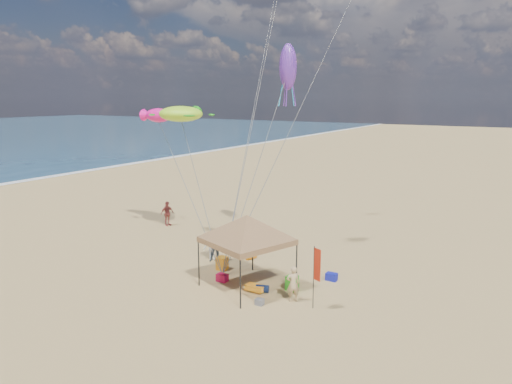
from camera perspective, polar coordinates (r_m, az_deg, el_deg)
ground at (r=24.32m, az=-3.74°, el=-10.48°), size 280.00×280.00×0.00m
canopy_tent at (r=22.40m, az=-1.09°, el=-3.11°), size 6.32×6.32×4.14m
feather_flag at (r=20.69m, az=7.18°, el=-8.95°), size 0.40×0.20×2.81m
cooler_red at (r=24.19m, az=-4.03°, el=-10.12°), size 0.54×0.38×0.38m
cooler_blue at (r=24.54m, az=8.96°, el=-9.92°), size 0.54×0.38×0.38m
bag_navy at (r=22.88m, az=0.75°, el=-11.41°), size 0.69×0.54×0.36m
bag_orange at (r=27.23m, az=-0.61°, el=-7.63°), size 0.54×0.69×0.36m
chair_green at (r=23.13m, az=4.30°, el=-10.73°), size 0.50×0.50×0.70m
chair_yellow at (r=25.69m, az=-4.04°, el=-8.44°), size 0.50×0.50×0.70m
crate_grey at (r=21.63m, az=0.42°, el=-12.92°), size 0.34×0.30×0.28m
beach_cart at (r=22.93m, az=-0.08°, el=-11.30°), size 0.90×0.50×0.24m
person_near_a at (r=21.80m, az=4.41°, el=-10.82°), size 0.70×0.69×1.63m
person_near_b at (r=26.81m, az=-4.72°, el=-6.39°), size 1.07×1.08×1.76m
person_near_c at (r=27.10m, az=-5.26°, el=-6.42°), size 1.17×0.95×1.58m
person_far_a at (r=34.53m, az=-10.52°, el=-2.52°), size 0.68×1.10×1.75m
turtle_kite at (r=29.20m, az=-8.94°, el=9.15°), size 3.42×3.08×0.94m
fish_kite at (r=31.04m, az=-11.53°, el=8.92°), size 1.99×1.05×0.87m
squid_kite at (r=28.01m, az=3.83°, el=14.61°), size 1.27×1.27×2.58m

